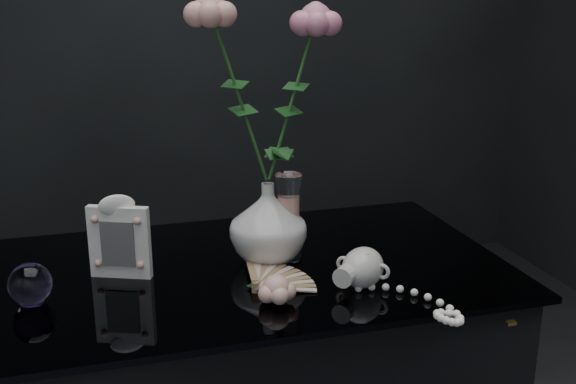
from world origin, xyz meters
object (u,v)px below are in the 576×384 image
object	(u,v)px
loose_rose	(276,289)
pearl_jar	(363,266)
paperweight	(30,284)
wine_glass	(289,217)
picture_frame	(119,236)
vase	(268,223)

from	to	relation	value
loose_rose	pearl_jar	bearing A→B (deg)	23.52
paperweight	loose_rose	xyz separation A→B (m)	(0.40, -0.11, -0.01)
wine_glass	loose_rose	distance (m)	0.21
picture_frame	loose_rose	world-z (taller)	picture_frame
wine_glass	vase	bearing A→B (deg)	179.38
picture_frame	pearl_jar	distance (m)	0.45
picture_frame	pearl_jar	xyz separation A→B (m)	(0.42, -0.16, -0.04)
vase	loose_rose	distance (m)	0.20
wine_glass	pearl_jar	world-z (taller)	wine_glass
picture_frame	paperweight	distance (m)	0.18
wine_glass	picture_frame	world-z (taller)	wine_glass
pearl_jar	loose_rose	bearing A→B (deg)	-127.64
vase	wine_glass	world-z (taller)	wine_glass
wine_glass	picture_frame	xyz separation A→B (m)	(-0.32, 0.00, -0.01)
picture_frame	paperweight	bearing A→B (deg)	-131.76
wine_glass	pearl_jar	distance (m)	0.19
paperweight	wine_glass	bearing A→B (deg)	8.59
vase	wine_glass	size ratio (longest dim) A/B	0.91
picture_frame	vase	bearing A→B (deg)	22.70
paperweight	picture_frame	bearing A→B (deg)	25.44
wine_glass	pearl_jar	size ratio (longest dim) A/B	0.66
loose_rose	pearl_jar	world-z (taller)	pearl_jar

